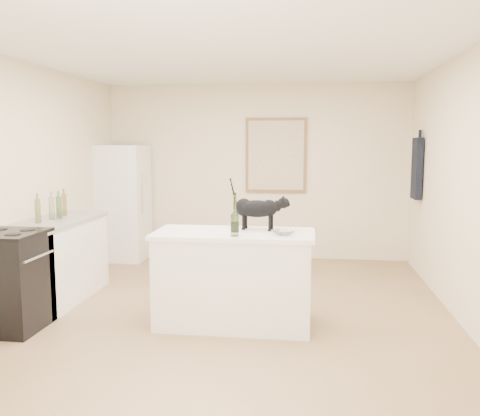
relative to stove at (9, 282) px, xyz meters
The scene contains 20 objects.
floor 2.09m from the stove, 17.10° to the left, with size 5.50×5.50×0.00m, color #9B7352.
ceiling 2.96m from the stove, 17.10° to the left, with size 5.50×5.50×0.00m, color white.
wall_back 3.97m from the stove, 59.80° to the left, with size 4.50×4.50×0.00m, color beige.
wall_front 3.02m from the stove, 47.79° to the right, with size 4.50×4.50×0.00m, color beige.
wall_left 1.08m from the stove, 116.57° to the left, with size 5.50×5.50×0.00m, color beige.
wall_right 4.33m from the stove, ahead, with size 5.50×5.50×0.00m, color beige.
island_base 2.09m from the stove, 11.04° to the left, with size 1.44×0.67×0.86m, color white.
island_top 2.13m from the stove, 11.04° to the left, with size 1.50×0.70×0.04m, color white.
left_cabinets 0.90m from the stove, 90.00° to the left, with size 0.60×1.40×0.86m, color white.
left_countertop 1.00m from the stove, 90.00° to the left, with size 0.62×1.44×0.04m, color gray.
stove is the anchor object (origin of this frame).
fridge 2.98m from the stove, 90.00° to the left, with size 0.68×0.68×1.70m, color white.
artwork_frame 4.16m from the stove, 55.87° to the left, with size 0.90×0.03×1.10m, color brown.
artwork_canvas 4.14m from the stove, 55.73° to the left, with size 0.82×0.00×1.02m, color beige.
hanging_garment 5.01m from the stove, 32.62° to the left, with size 0.08×0.34×0.80m, color black.
black_cat 2.40m from the stove, 13.64° to the left, with size 0.52×0.16×0.36m, color black, non-canonical shape.
wine_bottle 2.19m from the stove, ahead, with size 0.07×0.07×0.34m, color #2B5F26.
glass_bowl 2.58m from the stove, ahead, with size 0.21×0.21×0.05m, color silver.
fridge_paper 3.07m from the stove, 83.33° to the left, with size 0.00×0.13×0.17m, color silver.
counter_bottle_cluster 1.08m from the stove, 91.40° to the left, with size 0.12×0.59×0.26m.
Camera 1 is at (0.78, -4.83, 1.72)m, focal length 37.88 mm.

